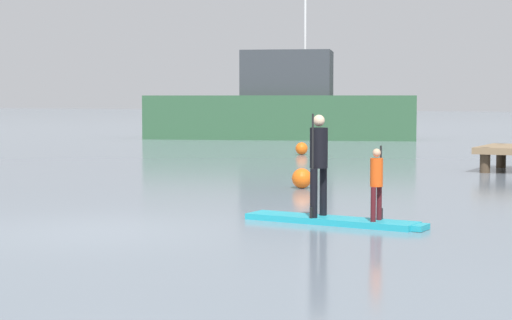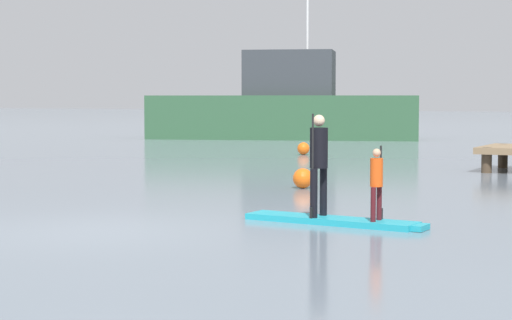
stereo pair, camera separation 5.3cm
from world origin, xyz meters
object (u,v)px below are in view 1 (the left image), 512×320
(paddleboard_near, at_px, (335,221))
(mooring_buoy_mid, at_px, (302,178))
(paddler_child_solo, at_px, (377,180))
(paddler_adult, at_px, (319,158))
(mooring_buoy_near, at_px, (302,148))
(fishing_boat_white_large, at_px, (282,109))

(paddleboard_near, bearing_deg, mooring_buoy_mid, 119.71)
(paddler_child_solo, bearing_deg, paddler_adult, 177.55)
(paddleboard_near, xyz_separation_m, mooring_buoy_mid, (-2.84, 4.98, 0.18))
(paddleboard_near, height_order, paddler_adult, paddler_adult)
(mooring_buoy_near, bearing_deg, paddler_adult, -64.70)
(paddler_adult, xyz_separation_m, mooring_buoy_mid, (-2.55, 4.97, -0.83))
(paddler_adult, relative_size, paddler_child_solo, 1.43)
(paddleboard_near, xyz_separation_m, mooring_buoy_near, (-7.81, 15.92, 0.17))
(paddleboard_near, relative_size, mooring_buoy_mid, 6.83)
(mooring_buoy_mid, bearing_deg, paddleboard_near, -60.29)
(mooring_buoy_near, bearing_deg, paddleboard_near, -63.86)
(paddler_child_solo, distance_m, mooring_buoy_near, 18.11)
(mooring_buoy_near, bearing_deg, paddler_child_solo, -61.84)
(paddler_adult, bearing_deg, paddleboard_near, -2.25)
(paddleboard_near, distance_m, paddler_child_solo, 1.01)
(paddler_child_solo, height_order, fishing_boat_white_large, fishing_boat_white_large)
(mooring_buoy_mid, bearing_deg, paddler_child_solo, -54.54)
(paddler_child_solo, distance_m, mooring_buoy_mid, 6.17)
(paddler_child_solo, bearing_deg, mooring_buoy_mid, 125.46)
(paddler_child_solo, xyz_separation_m, mooring_buoy_near, (-8.54, 15.96, -0.52))
(paddler_adult, xyz_separation_m, fishing_boat_white_large, (-13.56, 26.89, 0.44))
(fishing_boat_white_large, height_order, mooring_buoy_near, fishing_boat_white_large)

